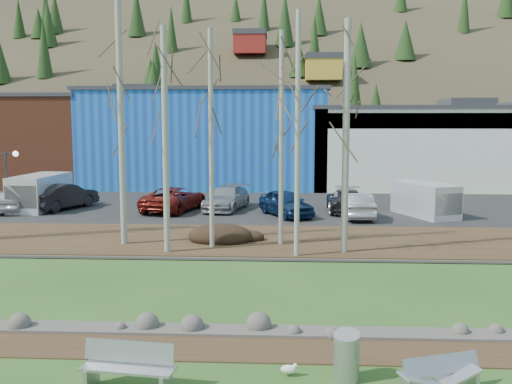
# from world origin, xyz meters

# --- Properties ---
(dirt_strip) EXTENTS (80.00, 1.80, 0.03)m
(dirt_strip) POSITION_xyz_m (0.00, 2.10, 0.01)
(dirt_strip) COLOR #382616
(dirt_strip) RESTS_ON ground
(near_bank_rocks) EXTENTS (80.00, 0.80, 0.50)m
(near_bank_rocks) POSITION_xyz_m (0.00, 3.10, 0.00)
(near_bank_rocks) COLOR #47423D
(near_bank_rocks) RESTS_ON ground
(river) EXTENTS (80.00, 8.00, 0.90)m
(river) POSITION_xyz_m (0.00, 7.20, 0.00)
(river) COLOR black
(river) RESTS_ON ground
(far_bank_rocks) EXTENTS (80.00, 0.80, 0.46)m
(far_bank_rocks) POSITION_xyz_m (0.00, 11.30, 0.00)
(far_bank_rocks) COLOR #47423D
(far_bank_rocks) RESTS_ON ground
(far_bank) EXTENTS (80.00, 7.00, 0.15)m
(far_bank) POSITION_xyz_m (0.00, 14.50, 0.07)
(far_bank) COLOR #382616
(far_bank) RESTS_ON ground
(parking_lot) EXTENTS (80.00, 14.00, 0.14)m
(parking_lot) POSITION_xyz_m (0.00, 25.00, 0.07)
(parking_lot) COLOR black
(parking_lot) RESTS_ON ground
(building_brick) EXTENTS (16.32, 12.24, 7.80)m
(building_brick) POSITION_xyz_m (-24.00, 39.00, 3.91)
(building_brick) COLOR brown
(building_brick) RESTS_ON ground
(building_blue) EXTENTS (20.40, 12.24, 8.30)m
(building_blue) POSITION_xyz_m (-6.00, 39.00, 4.16)
(building_blue) COLOR #1646AB
(building_blue) RESTS_ON ground
(building_white) EXTENTS (18.36, 12.24, 6.80)m
(building_white) POSITION_xyz_m (12.00, 38.98, 3.41)
(building_white) COLOR silver
(building_white) RESTS_ON ground
(hillside) EXTENTS (160.00, 72.00, 35.00)m
(hillside) POSITION_xyz_m (0.00, 84.00, 17.50)
(hillside) COLOR #2F271B
(hillside) RESTS_ON ground
(bench_intact) EXTENTS (1.98, 0.82, 0.96)m
(bench_intact) POSITION_xyz_m (-2.39, -0.18, 0.48)
(bench_intact) COLOR #A3A5A7
(bench_intact) RESTS_ON ground
(bench_damaged) EXTENTS (1.79, 1.08, 0.76)m
(bench_damaged) POSITION_xyz_m (3.90, -0.07, 0.38)
(bench_damaged) COLOR #A3A5A7
(bench_damaged) RESTS_ON ground
(litter_bin) EXTENTS (0.69, 0.69, 0.95)m
(litter_bin) POSITION_xyz_m (2.10, 0.50, 0.47)
(litter_bin) COLOR #A3A5A7
(litter_bin) RESTS_ON ground
(seagull) EXTENTS (0.40, 0.19, 0.29)m
(seagull) POSITION_xyz_m (0.89, 0.62, 0.16)
(seagull) COLOR gold
(seagull) RESTS_ON ground
(dirt_mound) EXTENTS (2.92, 2.06, 0.57)m
(dirt_mound) POSITION_xyz_m (-2.14, 13.98, 0.44)
(dirt_mound) COLOR black
(dirt_mound) RESTS_ON far_bank
(birch_2) EXTENTS (0.27, 0.27, 10.37)m
(birch_2) POSITION_xyz_m (-6.31, 13.23, 5.33)
(birch_2) COLOR #A6A496
(birch_2) RESTS_ON far_bank
(birch_3) EXTENTS (0.20, 0.20, 9.16)m
(birch_3) POSITION_xyz_m (-2.35, 12.75, 4.73)
(birch_3) COLOR #A6A496
(birch_3) RESTS_ON far_bank
(birch_4) EXTENTS (0.25, 0.25, 9.11)m
(birch_4) POSITION_xyz_m (-4.08, 11.73, 4.70)
(birch_4) COLOR #A6A496
(birch_4) RESTS_ON far_bank
(birch_5) EXTENTS (0.20, 0.20, 9.16)m
(birch_5) POSITION_xyz_m (0.59, 13.46, 4.73)
(birch_5) COLOR #A6A496
(birch_5) RESTS_ON far_bank
(birch_6) EXTENTS (0.21, 0.21, 9.59)m
(birch_6) POSITION_xyz_m (1.24, 11.30, 4.94)
(birch_6) COLOR #A6A496
(birch_6) RESTS_ON far_bank
(birch_7) EXTENTS (0.28, 0.28, 9.38)m
(birch_7) POSITION_xyz_m (3.21, 12.08, 4.84)
(birch_7) COLOR #A6A496
(birch_7) RESTS_ON far_bank
(street_lamp) EXTENTS (1.39, 0.58, 3.70)m
(street_lamp) POSITION_xyz_m (-15.31, 20.82, 3.05)
(street_lamp) COLOR #262628
(street_lamp) RESTS_ON parking_lot
(car_0) EXTENTS (2.35, 4.31, 1.39)m
(car_0) POSITION_xyz_m (-15.50, 21.96, 0.84)
(car_0) COLOR #BDBDBF
(car_0) RESTS_ON parking_lot
(car_1) EXTENTS (3.30, 5.18, 1.61)m
(car_1) POSITION_xyz_m (-12.96, 23.05, 0.95)
(car_1) COLOR black
(car_1) RESTS_ON parking_lot
(car_2) EXTENTS (3.68, 5.73, 1.47)m
(car_2) POSITION_xyz_m (-5.94, 22.67, 0.88)
(car_2) COLOR maroon
(car_2) RESTS_ON parking_lot
(car_3) EXTENTS (2.90, 5.19, 1.42)m
(car_3) POSITION_xyz_m (-2.83, 23.33, 0.85)
(car_3) COLOR gray
(car_3) RESTS_ON parking_lot
(car_4) EXTENTS (3.56, 4.70, 1.49)m
(car_4) POSITION_xyz_m (0.80, 21.16, 0.89)
(car_4) COLOR navy
(car_4) RESTS_ON parking_lot
(car_5) EXTENTS (1.67, 4.33, 1.41)m
(car_5) POSITION_xyz_m (4.75, 20.67, 0.84)
(car_5) COLOR #A6A6A9
(car_5) RESTS_ON parking_lot
(car_6) EXTENTS (2.27, 4.83, 1.34)m
(car_6) POSITION_xyz_m (4.47, 22.98, 0.81)
(car_6) COLOR #252427
(car_6) RESTS_ON parking_lot
(car_7) EXTENTS (2.53, 4.81, 1.33)m
(car_7) POSITION_xyz_m (4.42, 23.09, 0.81)
(car_7) COLOR #BCBDBE
(car_7) RESTS_ON parking_lot
(van_white) EXTENTS (3.27, 4.69, 1.89)m
(van_white) POSITION_xyz_m (8.82, 21.44, 1.09)
(van_white) COLOR silver
(van_white) RESTS_ON parking_lot
(van_grey) EXTENTS (2.24, 4.96, 2.14)m
(van_grey) POSITION_xyz_m (-14.29, 22.70, 1.21)
(van_grey) COLOR silver
(van_grey) RESTS_ON parking_lot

